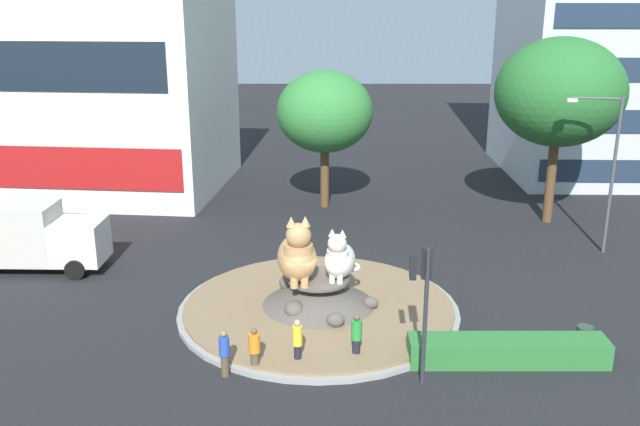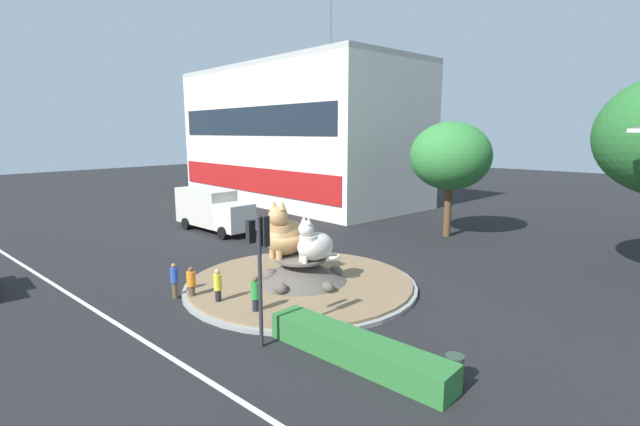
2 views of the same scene
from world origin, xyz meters
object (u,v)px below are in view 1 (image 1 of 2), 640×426
at_px(streetlight_arm, 608,164).
at_px(litter_bin, 584,338).
at_px(pedestrian_yellow_shirt, 298,342).
at_px(cat_statue_calico, 298,256).
at_px(broadleaf_tree_behind_island, 560,93).
at_px(pedestrian_green_shirt, 357,336).
at_px(traffic_light_mast, 424,285).
at_px(second_tree_near_tower, 325,112).
at_px(cat_statue_white, 340,259).
at_px(pedestrian_blue_shirt, 225,352).
at_px(pedestrian_orange_shirt, 255,349).
at_px(shophouse_block, 12,79).
at_px(delivery_box_truck, 19,235).

xyz_separation_m(streetlight_arm, litter_bin, (-4.36, -9.98, -4.04)).
bearing_deg(pedestrian_yellow_shirt, cat_statue_calico, 167.93).
distance_m(broadleaf_tree_behind_island, pedestrian_green_shirt, 20.55).
height_order(traffic_light_mast, second_tree_near_tower, second_tree_near_tower).
bearing_deg(cat_statue_white, pedestrian_yellow_shirt, -4.85).
distance_m(second_tree_near_tower, pedestrian_green_shirt, 19.33).
bearing_deg(litter_bin, second_tree_near_tower, 116.99).
distance_m(pedestrian_blue_shirt, litter_bin, 12.69).
bearing_deg(pedestrian_orange_shirt, traffic_light_mast, -170.74).
relative_size(cat_statue_calico, cat_statue_white, 1.26).
distance_m(second_tree_near_tower, pedestrian_orange_shirt, 20.23).
xyz_separation_m(pedestrian_yellow_shirt, litter_bin, (10.17, 1.17, -0.47)).
distance_m(shophouse_block, broadleaf_tree_behind_island, 34.13).
distance_m(streetlight_arm, pedestrian_yellow_shirt, 18.66).
bearing_deg(pedestrian_yellow_shirt, delivery_box_truck, -137.79).
height_order(traffic_light_mast, shophouse_block, shophouse_block).
bearing_deg(pedestrian_blue_shirt, cat_statue_white, -127.15).
bearing_deg(streetlight_arm, shophouse_block, -12.51).
xyz_separation_m(delivery_box_truck, litter_bin, (23.19, -7.67, -1.22)).
bearing_deg(cat_statue_white, pedestrian_green_shirt, 21.39).
height_order(streetlight_arm, delivery_box_truck, streetlight_arm).
distance_m(cat_statue_white, shophouse_block, 29.55).
height_order(shophouse_block, delivery_box_truck, shophouse_block).
xyz_separation_m(broadleaf_tree_behind_island, delivery_box_truck, (-26.63, -7.29, -5.57)).
bearing_deg(traffic_light_mast, second_tree_near_tower, 9.91).
bearing_deg(second_tree_near_tower, shophouse_block, 164.91).
bearing_deg(traffic_light_mast, shophouse_block, 44.00).
xyz_separation_m(traffic_light_mast, delivery_box_truck, (-17.02, 9.85, -1.74)).
xyz_separation_m(shophouse_block, second_tree_near_tower, (20.49, -5.52, -1.33)).
bearing_deg(cat_statue_white, shophouse_block, -119.49).
height_order(broadleaf_tree_behind_island, pedestrian_orange_shirt, broadleaf_tree_behind_island).
relative_size(pedestrian_orange_shirt, litter_bin, 1.80).
bearing_deg(cat_statue_calico, pedestrian_orange_shirt, -23.61).
bearing_deg(litter_bin, pedestrian_green_shirt, -174.53).
relative_size(shophouse_block, streetlight_arm, 3.71).
xyz_separation_m(shophouse_block, pedestrian_green_shirt, (21.46, -24.22, -6.15)).
height_order(broadleaf_tree_behind_island, pedestrian_yellow_shirt, broadleaf_tree_behind_island).
relative_size(traffic_light_mast, shophouse_block, 0.16).
bearing_deg(second_tree_near_tower, streetlight_arm, -30.47).
relative_size(cat_statue_calico, broadleaf_tree_behind_island, 0.28).
relative_size(pedestrian_green_shirt, pedestrian_orange_shirt, 1.08).
height_order(cat_statue_white, litter_bin, cat_statue_white).
height_order(traffic_light_mast, streetlight_arm, streetlight_arm).
xyz_separation_m(cat_statue_calico, delivery_box_truck, (-12.91, 4.72, -0.79)).
bearing_deg(streetlight_arm, broadleaf_tree_behind_island, -70.40).
distance_m(second_tree_near_tower, streetlight_arm, 15.70).
bearing_deg(cat_statue_white, broadleaf_tree_behind_island, 148.72).
height_order(cat_statue_calico, pedestrian_blue_shirt, cat_statue_calico).
xyz_separation_m(streetlight_arm, pedestrian_orange_shirt, (-15.95, -11.54, -3.65)).
bearing_deg(streetlight_arm, litter_bin, 75.48).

